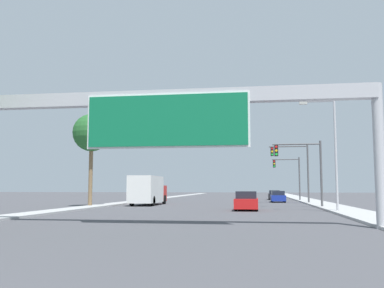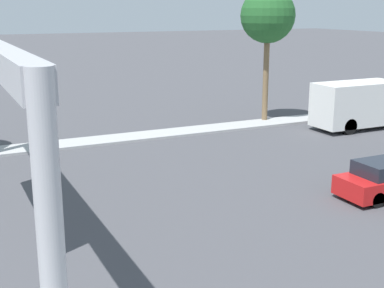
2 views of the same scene
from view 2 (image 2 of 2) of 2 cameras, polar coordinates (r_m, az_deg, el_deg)
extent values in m
cylinder|color=#B2B2B7|center=(10.18, -14.75, -11.07)|extent=(0.50, 0.50, 6.72)
cylinder|color=black|center=(23.47, 16.31, -4.46)|extent=(0.22, 0.64, 0.64)
cylinder|color=black|center=(22.35, 19.12, -5.64)|extent=(0.22, 0.64, 0.64)
cube|color=silver|center=(36.08, 17.14, 4.15)|extent=(2.45, 5.73, 2.74)
cylinder|color=black|center=(36.16, 14.17, 2.48)|extent=(0.28, 1.00, 1.00)
cylinder|color=black|center=(34.56, 16.45, 1.80)|extent=(0.28, 1.00, 1.00)
cylinder|color=brown|center=(36.78, 7.90, 7.84)|extent=(0.38, 0.38, 7.16)
sphere|color=#235B28|center=(36.56, 8.10, 13.42)|extent=(3.63, 3.63, 3.63)
camera|label=1|loc=(24.84, -75.06, -10.03)|focal=40.00mm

